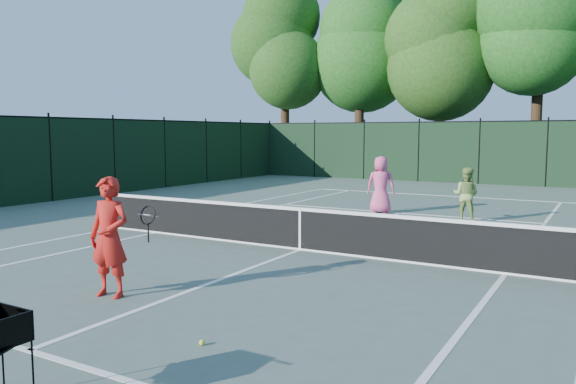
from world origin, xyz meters
The scene contains 18 objects.
ground centered at (0.00, 0.00, 0.00)m, with size 90.00×90.00×0.00m, color #4D5D52.
sideline_doubles_left centered at (-5.49, 0.00, 0.00)m, with size 0.10×23.77×0.01m, color white.
sideline_singles_left centered at (-4.12, 0.00, 0.00)m, with size 0.10×23.77×0.01m, color white.
sideline_singles_right centered at (4.12, 0.00, 0.00)m, with size 0.10×23.77×0.01m, color white.
baseline_far centered at (0.00, 11.88, 0.00)m, with size 10.97×0.10×0.01m, color white.
service_line_near centered at (0.00, -6.40, 0.00)m, with size 8.23×0.10×0.01m, color white.
service_line_far centered at (0.00, 6.40, 0.00)m, with size 8.23×0.10×0.01m, color white.
center_service_line centered at (0.00, 0.00, 0.00)m, with size 0.10×12.80×0.01m, color white.
tennis_net centered at (0.00, 0.00, 0.48)m, with size 11.69×0.09×1.06m.
fence_far centered at (0.00, 18.00, 1.50)m, with size 24.00×0.05×3.00m, color black.
tree_0 centered at (-13.00, 21.50, 8.16)m, with size 6.40×6.40×13.14m.
tree_1 centered at (-8.00, 22.00, 8.69)m, with size 6.80×6.80×13.98m.
tree_2 centered at (-3.00, 21.80, 7.73)m, with size 6.00×6.00×12.40m.
tree_3 centered at (2.00, 22.30, 9.01)m, with size 7.00×7.00×14.45m.
coach centered at (-0.84, -4.41, 0.91)m, with size 0.91×0.73×1.82m.
player_pink centered at (-0.52, 6.10, 0.88)m, with size 0.97×0.75×1.77m.
player_green centered at (2.15, 5.69, 0.76)m, with size 0.78×0.63×1.52m.
loose_ball_midcourt centered at (1.61, -5.28, 0.03)m, with size 0.07×0.07×0.07m, color #C3E92F.
Camera 1 is at (5.65, -10.24, 2.47)m, focal length 35.00 mm.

